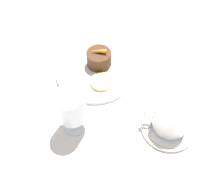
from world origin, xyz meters
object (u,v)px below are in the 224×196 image
(fork, at_px, (37,69))
(wine_glass, at_px, (71,108))
(dessert_cake, at_px, (99,59))
(coffee_cup, at_px, (172,117))
(dinner_plate, at_px, (96,71))

(fork, bearing_deg, wine_glass, 133.08)
(wine_glass, relative_size, dessert_cake, 1.82)
(dessert_cake, bearing_deg, coffee_cup, 140.34)
(coffee_cup, bearing_deg, dinner_plate, -34.87)
(wine_glass, height_order, dessert_cake, wine_glass)
(dinner_plate, height_order, dessert_cake, dessert_cake)
(fork, xyz_separation_m, dessert_cake, (-0.18, -0.04, 0.03))
(dinner_plate, height_order, wine_glass, wine_glass)
(dinner_plate, bearing_deg, dessert_cake, -107.64)
(dinner_plate, distance_m, dessert_cake, 0.04)
(coffee_cup, height_order, fork, coffee_cup)
(coffee_cup, bearing_deg, dessert_cake, -39.66)
(dinner_plate, relative_size, wine_glass, 1.78)
(dinner_plate, xyz_separation_m, fork, (0.17, 0.02, -0.01))
(coffee_cup, xyz_separation_m, fork, (0.38, -0.13, -0.04))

